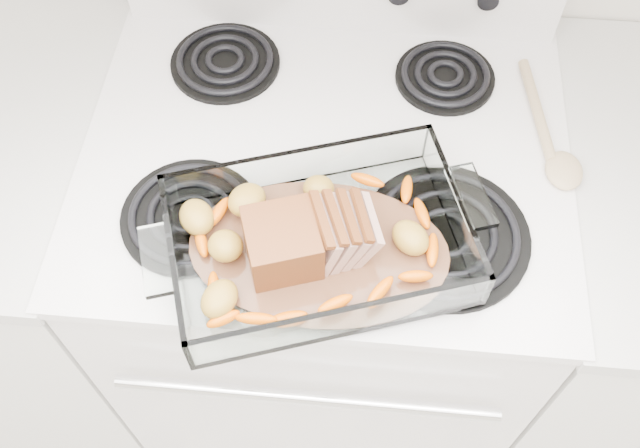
# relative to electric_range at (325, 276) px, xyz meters

# --- Properties ---
(electric_range) EXTENTS (0.78, 0.70, 1.12)m
(electric_range) POSITION_rel_electric_range_xyz_m (0.00, 0.00, 0.00)
(electric_range) COLOR white
(electric_range) RESTS_ON ground
(counter_left) EXTENTS (0.58, 0.68, 0.93)m
(counter_left) POSITION_rel_electric_range_xyz_m (-0.67, -0.00, -0.02)
(counter_left) COLOR white
(counter_left) RESTS_ON ground
(counter_right) EXTENTS (0.58, 0.68, 0.93)m
(counter_right) POSITION_rel_electric_range_xyz_m (0.66, -0.00, -0.02)
(counter_right) COLOR white
(counter_right) RESTS_ON ground
(baking_dish) EXTENTS (0.41, 0.27, 0.08)m
(baking_dish) POSITION_rel_electric_range_xyz_m (0.01, -0.21, 0.48)
(baking_dish) COLOR white
(baking_dish) RESTS_ON electric_range
(pork_roast) EXTENTS (0.18, 0.10, 0.08)m
(pork_roast) POSITION_rel_electric_range_xyz_m (-0.02, -0.21, 0.51)
(pork_roast) COLOR brown
(pork_roast) RESTS_ON baking_dish
(roast_vegetables) EXTENTS (0.34, 0.18, 0.04)m
(roast_vegetables) POSITION_rel_electric_range_xyz_m (0.00, -0.18, 0.49)
(roast_vegetables) COLOR #ED5B00
(roast_vegetables) RESTS_ON baking_dish
(wooden_spoon) EXTENTS (0.09, 0.27, 0.02)m
(wooden_spoon) POSITION_rel_electric_range_xyz_m (0.36, 0.03, 0.46)
(wooden_spoon) COLOR tan
(wooden_spoon) RESTS_ON electric_range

